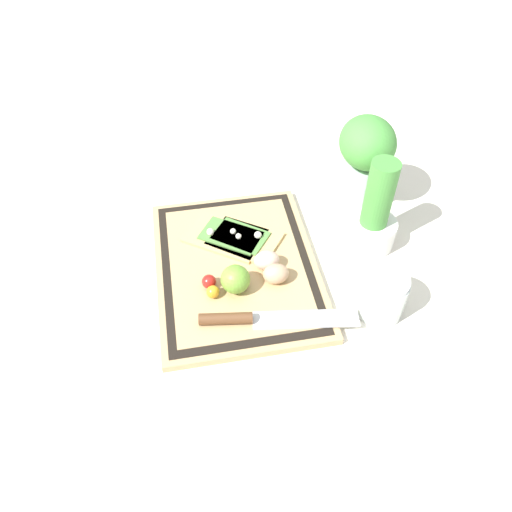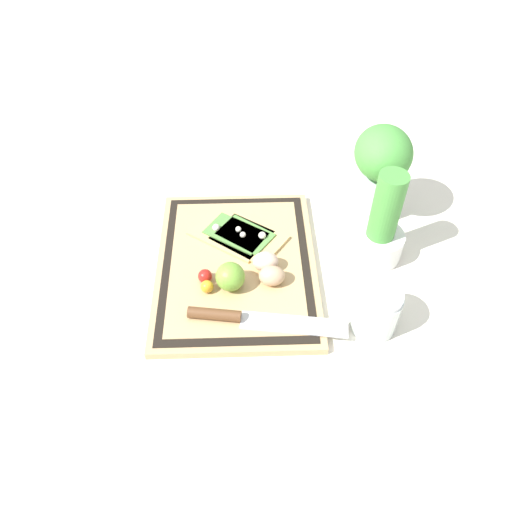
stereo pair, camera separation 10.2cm
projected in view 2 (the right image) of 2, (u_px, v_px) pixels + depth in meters
The scene contains 13 objects.
ground_plane at pixel (236, 268), 1.05m from camera, with size 6.00×6.00×0.00m, color silver.
cutting_board at pixel (236, 265), 1.04m from camera, with size 0.43×0.33×0.02m.
pizza_slice_near at pixel (231, 233), 1.09m from camera, with size 0.18×0.19×0.02m.
pizza_slice_far at pixel (248, 237), 1.08m from camera, with size 0.17×0.18×0.02m.
knife at pixel (241, 318), 0.93m from camera, with size 0.07×0.30×0.02m.
egg_brown at pixel (272, 276), 0.98m from camera, with size 0.04×0.05×0.04m, color tan.
egg_pink at pixel (265, 261), 1.01m from camera, with size 0.04×0.05×0.04m, color beige.
lime at pixel (230, 277), 0.97m from camera, with size 0.06×0.06×0.06m, color #70A838.
cherry_tomato_red at pixel (205, 276), 0.99m from camera, with size 0.03×0.03×0.03m, color red.
cherry_tomato_yellow at pixel (207, 287), 0.97m from camera, with size 0.03×0.03×0.03m, color gold.
herb_pot at pixel (381, 230), 1.02m from camera, with size 0.11×0.11×0.22m.
sauce_jar at pixel (375, 312), 0.92m from camera, with size 0.09×0.09×0.10m.
herb_glass at pixel (380, 167), 1.07m from camera, with size 0.14×0.12×0.23m.
Camera 2 is at (0.70, 0.02, 0.79)m, focal length 35.00 mm.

